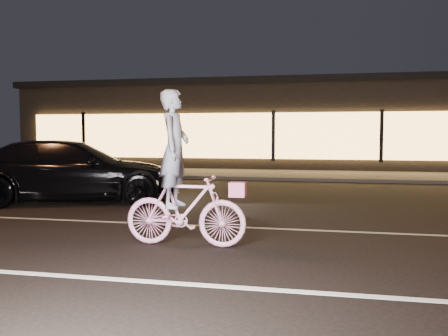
# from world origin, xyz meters

# --- Properties ---
(ground) EXTENTS (90.00, 90.00, 0.00)m
(ground) POSITION_xyz_m (0.00, 0.00, 0.00)
(ground) COLOR black
(ground) RESTS_ON ground
(lane_stripe_near) EXTENTS (60.00, 0.12, 0.01)m
(lane_stripe_near) POSITION_xyz_m (0.00, -1.50, 0.00)
(lane_stripe_near) COLOR silver
(lane_stripe_near) RESTS_ON ground
(lane_stripe_far) EXTENTS (60.00, 0.10, 0.01)m
(lane_stripe_far) POSITION_xyz_m (0.00, 2.00, 0.00)
(lane_stripe_far) COLOR gray
(lane_stripe_far) RESTS_ON ground
(sidewalk) EXTENTS (30.00, 4.00, 0.12)m
(sidewalk) POSITION_xyz_m (0.00, 13.00, 0.06)
(sidewalk) COLOR #383533
(sidewalk) RESTS_ON ground
(storefront) EXTENTS (25.40, 8.42, 4.20)m
(storefront) POSITION_xyz_m (0.00, 18.97, 2.15)
(storefront) COLOR black
(storefront) RESTS_ON ground
(cyclist) EXTENTS (1.88, 0.65, 2.37)m
(cyclist) POSITION_xyz_m (0.35, 0.35, 0.84)
(cyclist) COLOR #FF469D
(cyclist) RESTS_ON ground
(sedan) EXTENTS (5.72, 3.86, 1.54)m
(sedan) POSITION_xyz_m (-3.76, 4.40, 0.77)
(sedan) COLOR black
(sedan) RESTS_ON ground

